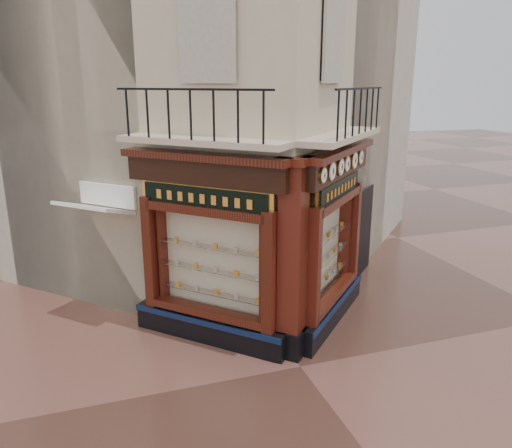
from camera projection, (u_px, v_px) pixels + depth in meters
name	position (u px, v px, depth m)	size (l,w,h in m)	color
ground	(300.00, 367.00, 9.59)	(80.00, 80.00, 0.00)	#472921
main_building	(216.00, 54.00, 13.56)	(8.00, 8.00, 12.00)	beige
neighbour_left	(118.00, 74.00, 15.20)	(8.00, 8.00, 11.00)	beige
neighbour_right	(270.00, 75.00, 16.71)	(8.00, 8.00, 11.00)	beige
shopfront_left	(208.00, 252.00, 10.05)	(2.86, 2.86, 3.98)	black
shopfront_right	(333.00, 238.00, 10.91)	(2.86, 2.86, 3.98)	black
corner_pilaster	(292.00, 263.00, 9.51)	(0.85, 0.85, 3.98)	black
balcony	(276.00, 138.00, 9.79)	(5.94, 2.97, 1.03)	beige
clock_a	(323.00, 175.00, 9.17)	(0.25, 0.25, 0.31)	#A98038
clock_b	(332.00, 171.00, 9.60)	(0.31, 0.31, 0.39)	#A98038
clock_c	(340.00, 167.00, 10.09)	(0.30, 0.30, 0.37)	#A98038
clock_d	(347.00, 164.00, 10.46)	(0.28, 0.28, 0.34)	#A98038
clock_e	(354.00, 160.00, 10.95)	(0.32, 0.32, 0.40)	#A98038
clock_f	(360.00, 157.00, 11.39)	(0.27, 0.27, 0.34)	#A98038
awning	(104.00, 319.00, 11.54)	(1.57, 0.94, 0.08)	white
signboard_left	(204.00, 198.00, 9.68)	(2.16, 2.16, 0.58)	gold
signboard_right	(339.00, 188.00, 10.57)	(1.97, 1.97, 0.53)	gold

